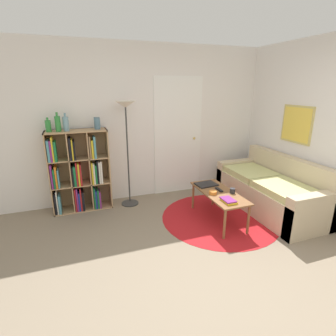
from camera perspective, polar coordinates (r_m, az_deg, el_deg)
The scene contains 17 objects.
ground_plane at distance 2.96m, azimuth 12.69°, elevation -23.66°, with size 14.00×14.00×0.00m, color gray.
wall_back at distance 4.62m, azimuth -3.04°, elevation 9.49°, with size 7.01×0.11×2.60m.
wall_right at distance 4.58m, azimuth 27.24°, elevation 7.70°, with size 0.08×5.52×2.60m.
rug at distance 4.15m, azimuth 11.14°, elevation -10.52°, with size 1.75×1.75×0.01m.
bookshelf at distance 4.37m, azimuth -18.89°, elevation -1.00°, with size 0.90×0.34×1.29m.
floor_lamp at distance 4.18m, azimuth -9.12°, elevation 10.47°, with size 0.32×0.32×1.71m.
couch at distance 4.58m, azimuth 21.71°, elevation -4.65°, with size 0.84×1.87×0.85m.
coffee_table at distance 3.92m, azimuth 11.00°, elevation -5.86°, with size 0.45×1.04×0.45m.
laptop at distance 4.14m, azimuth 8.32°, elevation -3.53°, with size 0.33×0.26×0.02m.
bowl at distance 3.81m, azimuth 9.75°, elevation -5.29°, with size 0.11×0.11×0.05m.
book_stack_on_table at distance 3.60m, azimuth 13.03°, elevation -6.93°, with size 0.15×0.23×0.04m.
cup at distance 3.89m, azimuth 13.84°, elevation -4.84°, with size 0.08×0.08×0.07m.
remote at distance 3.97m, azimuth 11.04°, elevation -4.64°, with size 0.05×0.17×0.02m.
bottle_left at distance 4.21m, azimuth -24.63°, elevation 8.34°, with size 0.08×0.08×0.21m.
bottle_middle at distance 4.18m, azimuth -22.86°, elevation 8.91°, with size 0.08×0.08×0.28m.
bottle_right at distance 4.18m, azimuth -21.34°, elevation 8.98°, with size 0.08×0.08×0.26m.
vase_on_shelf at distance 4.22m, azimuth -15.17°, elevation 9.38°, with size 0.09×0.09×0.18m.
Camera 1 is at (-1.29, -1.84, 1.93)m, focal length 28.00 mm.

